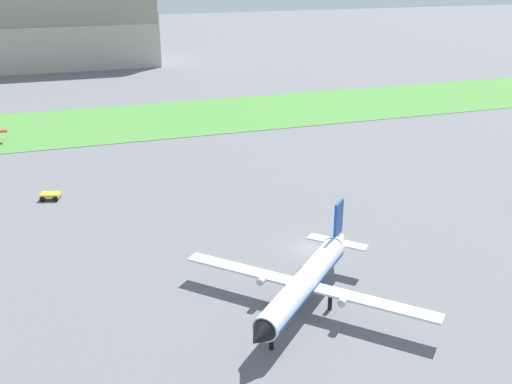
% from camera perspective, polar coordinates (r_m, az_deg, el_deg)
% --- Properties ---
extents(ground_plane, '(600.00, 600.00, 0.00)m').
position_cam_1_polar(ground_plane, '(65.80, 5.25, -5.48)').
color(ground_plane, slate).
extents(grass_taxiway_strip, '(360.00, 28.00, 0.08)m').
position_cam_1_polar(grass_taxiway_strip, '(120.89, -6.43, 7.20)').
color(grass_taxiway_strip, '#478438').
rests_on(grass_taxiway_strip, ground_plane).
extents(airplane_foreground_turboprop, '(18.26, 18.52, 7.34)m').
position_cam_1_polar(airplane_foreground_turboprop, '(54.15, 4.81, -8.60)').
color(airplane_foreground_turboprop, silver).
rests_on(airplane_foreground_turboprop, ground_plane).
extents(baggage_cart_midfield, '(2.77, 2.34, 0.90)m').
position_cam_1_polar(baggage_cart_midfield, '(83.01, -19.26, -0.32)').
color(baggage_cart_midfield, yellow).
rests_on(baggage_cart_midfield, ground_plane).
extents(hangar_distant, '(51.46, 31.97, 34.96)m').
position_cam_1_polar(hangar_distant, '(190.58, -18.12, 16.28)').
color(hangar_distant, '#B2AD9E').
rests_on(hangar_distant, ground_plane).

